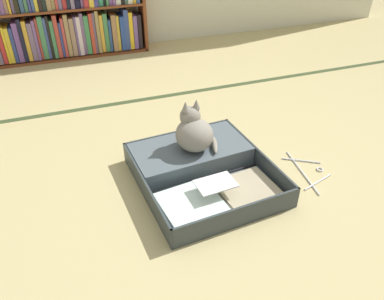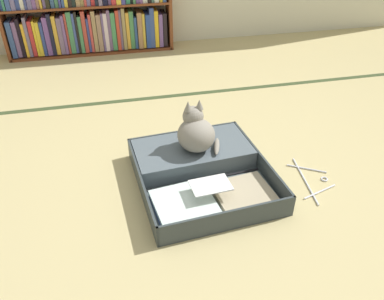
{
  "view_description": "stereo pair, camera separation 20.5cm",
  "coord_description": "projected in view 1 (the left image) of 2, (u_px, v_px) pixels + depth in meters",
  "views": [
    {
      "loc": [
        -0.62,
        -1.51,
        1.35
      ],
      "look_at": [
        -0.04,
        0.1,
        0.18
      ],
      "focal_mm": 35.58,
      "sensor_mm": 36.0,
      "label": 1
    },
    {
      "loc": [
        -0.42,
        -1.57,
        1.35
      ],
      "look_at": [
        -0.04,
        0.1,
        0.18
      ],
      "focal_mm": 35.58,
      "sensor_mm": 36.0,
      "label": 2
    }
  ],
  "objects": [
    {
      "name": "bookshelf",
      "position": [
        59.0,
        12.0,
        3.47
      ],
      "size": [
        1.58,
        0.23,
        0.91
      ],
      "color": "brown",
      "rests_on": "ground_plane"
    },
    {
      "name": "ground_plane",
      "position": [
        204.0,
        184.0,
        2.11
      ],
      "size": [
        10.0,
        10.0,
        0.0
      ],
      "primitive_type": "plane",
      "color": "tan"
    },
    {
      "name": "tatami_border",
      "position": [
        152.0,
        98.0,
        2.98
      ],
      "size": [
        4.8,
        0.05,
        0.0
      ],
      "color": "#384727",
      "rests_on": "ground_plane"
    },
    {
      "name": "black_cat",
      "position": [
        194.0,
        132.0,
        2.13
      ],
      "size": [
        0.27,
        0.24,
        0.29
      ],
      "color": "gray",
      "rests_on": "open_suitcase"
    },
    {
      "name": "open_suitcase",
      "position": [
        197.0,
        167.0,
        2.16
      ],
      "size": [
        0.75,
        0.81,
        0.12
      ],
      "color": "#333C3F",
      "rests_on": "ground_plane"
    },
    {
      "name": "clothes_hanger",
      "position": [
        308.0,
        171.0,
        2.2
      ],
      "size": [
        0.23,
        0.41,
        0.01
      ],
      "color": "silver",
      "rests_on": "ground_plane"
    }
  ]
}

